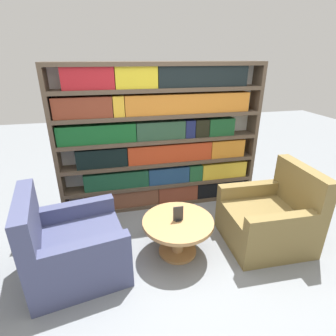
{
  "coord_description": "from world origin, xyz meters",
  "views": [
    {
      "loc": [
        -0.67,
        -2.11,
        2.01
      ],
      "look_at": [
        -0.05,
        0.59,
        0.82
      ],
      "focal_mm": 28.0,
      "sensor_mm": 36.0,
      "label": 1
    }
  ],
  "objects": [
    {
      "name": "armchair_left",
      "position": [
        -1.12,
        0.07,
        0.3
      ],
      "size": [
        1.01,
        0.96,
        0.91
      ],
      "rotation": [
        0.0,
        0.0,
        1.74
      ],
      "color": "#42476B",
      "rests_on": "ground_plane"
    },
    {
      "name": "armchair_right",
      "position": [
        1.03,
        0.08,
        0.3
      ],
      "size": [
        0.91,
        0.85,
        0.91
      ],
      "rotation": [
        0.0,
        0.0,
        -1.6
      ],
      "color": "olive",
      "rests_on": "ground_plane"
    },
    {
      "name": "ground_plane",
      "position": [
        0.0,
        0.0,
        0.0
      ],
      "size": [
        14.0,
        14.0,
        0.0
      ],
      "primitive_type": "plane",
      "color": "gray"
    },
    {
      "name": "table_sign",
      "position": [
        -0.05,
        0.12,
        0.49
      ],
      "size": [
        0.11,
        0.06,
        0.17
      ],
      "color": "black",
      "rests_on": "coffee_table"
    },
    {
      "name": "bookshelf",
      "position": [
        0.0,
        1.23,
        0.97
      ],
      "size": [
        2.72,
        0.3,
        1.95
      ],
      "color": "silver",
      "rests_on": "ground_plane"
    },
    {
      "name": "coffee_table",
      "position": [
        -0.05,
        0.12,
        0.3
      ],
      "size": [
        0.75,
        0.75,
        0.42
      ],
      "color": "#AD7F4C",
      "rests_on": "ground_plane"
    }
  ]
}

